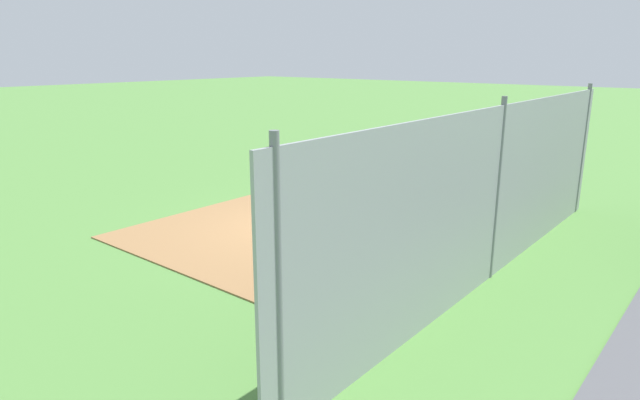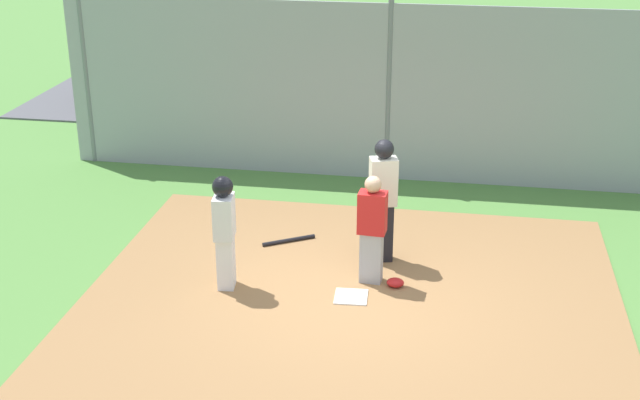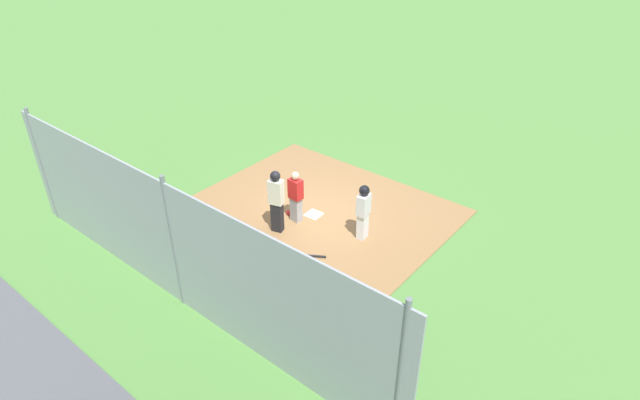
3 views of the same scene
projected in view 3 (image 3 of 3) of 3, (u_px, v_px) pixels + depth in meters
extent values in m
plane|color=#51843D|center=(314.00, 216.00, 15.42)|extent=(140.00, 140.00, 0.00)
cube|color=olive|center=(314.00, 215.00, 15.41)|extent=(7.20, 6.40, 0.03)
cube|color=white|center=(314.00, 214.00, 15.40)|extent=(0.47, 0.47, 0.02)
cube|color=#9E9EA3|center=(296.00, 209.00, 14.97)|extent=(0.31, 0.24, 0.74)
cube|color=red|center=(296.00, 189.00, 14.62)|extent=(0.40, 0.29, 0.59)
sphere|color=tan|center=(295.00, 176.00, 14.40)|extent=(0.23, 0.23, 0.23)
cube|color=black|center=(277.00, 217.00, 14.51)|extent=(0.35, 0.30, 0.88)
cube|color=beige|center=(276.00, 192.00, 14.10)|extent=(0.44, 0.36, 0.70)
sphere|color=black|center=(275.00, 176.00, 13.84)|extent=(0.28, 0.28, 0.28)
cube|color=silver|center=(363.00, 226.00, 14.25)|extent=(0.25, 0.32, 0.75)
cube|color=silver|center=(364.00, 205.00, 13.90)|extent=(0.30, 0.41, 0.59)
sphere|color=tan|center=(364.00, 191.00, 13.69)|extent=(0.23, 0.23, 0.23)
sphere|color=black|center=(364.00, 191.00, 13.68)|extent=(0.28, 0.28, 0.28)
cylinder|color=black|center=(310.00, 256.00, 13.70)|extent=(0.75, 0.50, 0.06)
ellipsoid|color=red|center=(290.00, 212.00, 15.40)|extent=(0.24, 0.20, 0.12)
cube|color=#93999E|center=(174.00, 246.00, 11.47)|extent=(12.00, 0.05, 3.20)
cylinder|color=slate|center=(43.00, 166.00, 14.49)|extent=(0.10, 0.10, 3.35)
cylinder|color=slate|center=(174.00, 244.00, 11.43)|extent=(0.10, 0.10, 3.35)
cylinder|color=slate|center=(400.00, 379.00, 8.36)|extent=(0.10, 0.10, 3.35)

